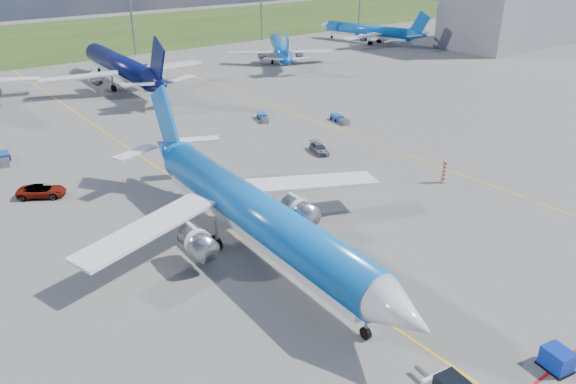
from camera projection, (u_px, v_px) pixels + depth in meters
ground at (327, 282)px, 49.56m from camera, size 400.00×400.00×0.00m
taxiway_lines at (182, 183)px, 69.68m from camera, size 60.25×160.00×0.02m
floodlight_masts at (48, 10)px, 129.45m from camera, size 202.20×0.50×22.70m
warning_post at (444, 172)px, 69.13m from camera, size 0.50×0.50×3.00m
bg_jet_n at (123, 86)px, 115.10m from camera, size 38.00×48.51×12.23m
bg_jet_ne at (280, 62)px, 138.01m from camera, size 41.75×44.60×9.34m
bg_jet_ene at (367, 43)px, 162.69m from camera, size 36.37×43.15×9.88m
main_airliner at (258, 253)px, 54.17m from camera, size 37.38×47.90×12.14m
uld_container at (557, 359)px, 39.38m from camera, size 1.88×2.20×1.56m
service_car_b at (42, 191)px, 65.61m from camera, size 5.95×4.96×1.51m
service_car_c at (319, 148)px, 79.23m from camera, size 3.05×4.71×1.27m
baggage_tug_w at (339, 119)px, 92.71m from camera, size 2.06×4.60×1.00m
baggage_tug_c at (4, 158)px, 76.05m from camera, size 2.06×4.76×1.03m
baggage_tug_e at (263, 117)px, 93.62m from camera, size 2.93×4.52×1.00m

